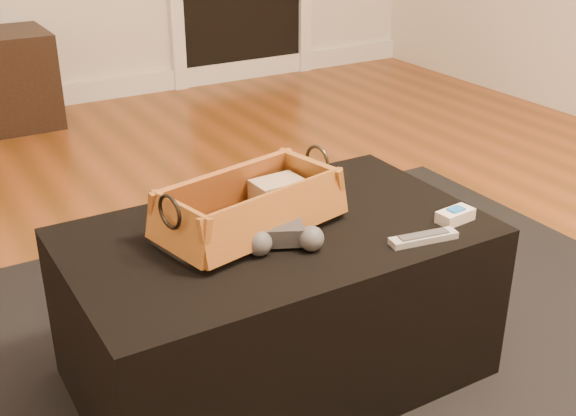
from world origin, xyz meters
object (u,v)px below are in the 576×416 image
ottoman (277,304)px  tv_remote (248,224)px  game_controller (284,238)px  cream_gadget (455,215)px  silver_remote (423,238)px  wicker_basket (250,209)px

ottoman → tv_remote: size_ratio=4.21×
ottoman → tv_remote: (-0.07, 0.01, 0.24)m
tv_remote → game_controller: 0.11m
game_controller → cream_gadget: bearing=-11.3°
ottoman → cream_gadget: (0.40, -0.18, 0.23)m
tv_remote → silver_remote: size_ratio=1.39×
wicker_basket → tv_remote: bearing=-130.7°
wicker_basket → game_controller: bearing=-82.0°
game_controller → tv_remote: bearing=108.7°
wicker_basket → cream_gadget: bearing=-25.6°
tv_remote → game_controller: (0.04, -0.11, 0.00)m
tv_remote → silver_remote: bearing=-53.9°
wicker_basket → ottoman: bearing=-31.9°
tv_remote → cream_gadget: size_ratio=2.40×
ottoman → silver_remote: bearing=-40.7°
tv_remote → silver_remote: tv_remote is taller
game_controller → silver_remote: (0.30, -0.13, -0.02)m
game_controller → cream_gadget: 0.44m
tv_remote → game_controller: game_controller is taller
tv_remote → cream_gadget: 0.51m
game_controller → cream_gadget: size_ratio=1.88×
wicker_basket → cream_gadget: wicker_basket is taller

